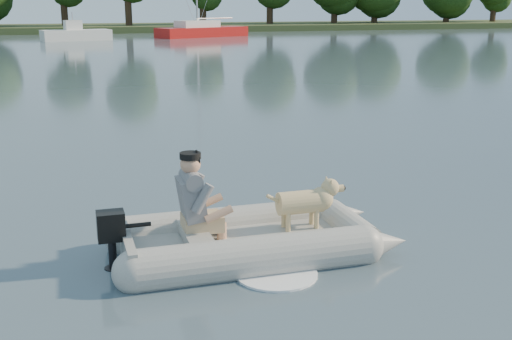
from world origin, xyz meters
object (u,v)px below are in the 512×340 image
object	(u,v)px
motorboat	(76,27)
sailboat	(201,31)
man	(193,195)
dinghy	(251,206)
dog	(300,206)

from	to	relation	value
motorboat	sailboat	world-z (taller)	sailboat
man	motorboat	bearing A→B (deg)	90.09
dinghy	man	world-z (taller)	man
dinghy	sailboat	world-z (taller)	sailboat
motorboat	dog	bearing A→B (deg)	-100.61
man	motorboat	world-z (taller)	motorboat
sailboat	dinghy	bearing A→B (deg)	-124.81
dog	sailboat	xyz separation A→B (m)	(8.44, 47.70, -0.02)
dog	motorboat	xyz separation A→B (m)	(-1.89, 45.09, 0.51)
dinghy	sailboat	size ratio (longest dim) A/B	0.39
man	sailboat	xyz separation A→B (m)	(9.77, 47.71, -0.28)
motorboat	sailboat	xyz separation A→B (m)	(10.33, 2.61, -0.53)
dinghy	dog	distance (m)	0.64
man	motorboat	xyz separation A→B (m)	(-0.56, 45.10, 0.26)
sailboat	motorboat	bearing A→B (deg)	170.14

